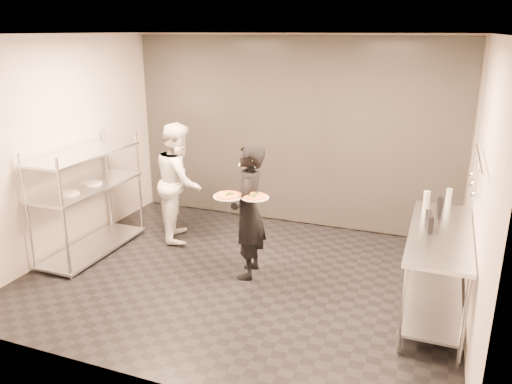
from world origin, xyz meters
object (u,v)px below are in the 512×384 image
at_px(chef, 179,182).
at_px(salad_plate, 249,163).
at_px(prep_counter, 438,258).
at_px(bottle_clear, 449,198).
at_px(pos_monitor, 429,221).
at_px(pass_rack, 88,197).
at_px(pizza_plate_near, 228,196).
at_px(pizza_plate_far, 255,197).
at_px(bottle_green, 426,202).
at_px(waiter, 249,212).
at_px(bottle_dark, 440,207).

xyz_separation_m(chef, salad_plate, (1.24, -0.49, 0.51)).
bearing_deg(prep_counter, bottle_clear, 86.29).
relative_size(salad_plate, pos_monitor, 1.03).
xyz_separation_m(pass_rack, pizza_plate_near, (2.06, -0.12, 0.30)).
xyz_separation_m(pizza_plate_near, pos_monitor, (2.15, 0.12, -0.06)).
bearing_deg(pos_monitor, pizza_plate_far, 172.62).
height_order(bottle_green, bottle_clear, bottle_green).
relative_size(waiter, pizza_plate_near, 4.76).
distance_m(salad_plate, bottle_dark, 2.20).
xyz_separation_m(prep_counter, pizza_plate_near, (-2.27, -0.12, 0.44)).
height_order(waiter, chef, chef).
relative_size(salad_plate, bottle_dark, 1.05).
bearing_deg(pass_rack, salad_plate, 9.64).
distance_m(pizza_plate_near, salad_plate, 0.55).
bearing_deg(bottle_green, chef, 173.72).
xyz_separation_m(waiter, pos_monitor, (2.00, -0.10, 0.19)).
bearing_deg(waiter, pass_rack, -97.11).
bearing_deg(pos_monitor, waiter, 166.75).
xyz_separation_m(pass_rack, chef, (0.88, 0.85, 0.06)).
bearing_deg(bottle_green, bottle_dark, -35.05).
relative_size(prep_counter, salad_plate, 7.23).
xyz_separation_m(pizza_plate_far, bottle_clear, (2.01, 0.89, -0.05)).
bearing_deg(bottle_clear, prep_counter, -93.71).
bearing_deg(chef, bottle_clear, -115.02).
bearing_deg(pizza_plate_far, prep_counter, 2.71).
distance_m(chef, bottle_dark, 3.45).
distance_m(pizza_plate_far, salad_plate, 0.57).
height_order(prep_counter, waiter, waiter).
height_order(waiter, bottle_green, waiter).
bearing_deg(pizza_plate_far, salad_plate, 119.19).
bearing_deg(pizza_plate_near, pizza_plate_far, 4.64).
bearing_deg(pizza_plate_far, bottle_green, 17.97).
relative_size(pizza_plate_far, salad_plate, 1.24).
height_order(pass_rack, bottle_green, pass_rack).
distance_m(bottle_clear, bottle_dark, 0.42).
height_order(pizza_plate_near, salad_plate, salad_plate).
height_order(pass_rack, bottle_dark, pass_rack).
height_order(prep_counter, pizza_plate_far, pizza_plate_far).
height_order(salad_plate, pos_monitor, salad_plate).
bearing_deg(chef, prep_counter, -128.05).
relative_size(salad_plate, bottle_green, 0.98).
xyz_separation_m(prep_counter, bottle_green, (-0.18, 0.49, 0.42)).
bearing_deg(chef, salad_plate, -135.85).
relative_size(pass_rack, bottle_dark, 6.73).
xyz_separation_m(prep_counter, pos_monitor, (-0.12, 0.00, 0.38)).
bearing_deg(bottle_dark, bottle_green, 144.95).
distance_m(pizza_plate_far, pos_monitor, 1.85).
xyz_separation_m(pizza_plate_near, bottle_clear, (2.33, 0.92, -0.04)).
height_order(waiter, bottle_clear, waiter).
bearing_deg(chef, pos_monitor, -128.45).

